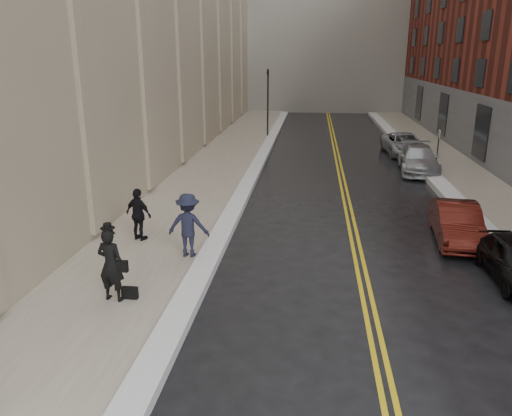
% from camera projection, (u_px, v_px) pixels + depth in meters
% --- Properties ---
extents(ground, '(160.00, 160.00, 0.00)m').
position_uv_depth(ground, '(260.00, 374.00, 10.17)').
color(ground, black).
rests_on(ground, ground).
extents(sidewalk_left, '(4.00, 64.00, 0.15)m').
position_uv_depth(sidewalk_left, '(206.00, 179.00, 25.82)').
color(sidewalk_left, gray).
rests_on(sidewalk_left, ground).
extents(sidewalk_right, '(3.00, 64.00, 0.15)m').
position_uv_depth(sidewalk_right, '(478.00, 186.00, 24.36)').
color(sidewalk_right, gray).
rests_on(sidewalk_right, ground).
extents(lane_stripe_a, '(0.12, 64.00, 0.01)m').
position_uv_depth(lane_stripe_a, '(341.00, 184.00, 25.10)').
color(lane_stripe_a, gold).
rests_on(lane_stripe_a, ground).
extents(lane_stripe_b, '(0.12, 64.00, 0.01)m').
position_uv_depth(lane_stripe_b, '(345.00, 184.00, 25.07)').
color(lane_stripe_b, gold).
rests_on(lane_stripe_b, ground).
extents(snow_ridge_left, '(0.70, 60.80, 0.26)m').
position_uv_depth(snow_ridge_left, '(250.00, 179.00, 25.55)').
color(snow_ridge_left, white).
rests_on(snow_ridge_left, ground).
extents(snow_ridge_right, '(0.85, 60.80, 0.30)m').
position_uv_depth(snow_ridge_right, '(439.00, 184.00, 24.53)').
color(snow_ridge_right, white).
rests_on(snow_ridge_right, ground).
extents(traffic_signal, '(0.18, 0.15, 5.20)m').
position_uv_depth(traffic_signal, '(268.00, 98.00, 38.02)').
color(traffic_signal, black).
rests_on(traffic_signal, ground).
extents(parking_sign_far, '(0.06, 0.35, 2.23)m').
position_uv_depth(parking_sign_far, '(438.00, 146.00, 27.90)').
color(parking_sign_far, black).
rests_on(parking_sign_far, ground).
extents(car_maroon, '(1.77, 4.14, 1.33)m').
position_uv_depth(car_maroon, '(457.00, 223.00, 17.24)').
color(car_maroon, '#46120C').
rests_on(car_maroon, ground).
extents(car_silver_near, '(2.44, 5.06, 1.42)m').
position_uv_depth(car_silver_near, '(419.00, 159.00, 27.45)').
color(car_silver_near, '#A8AAAF').
rests_on(car_silver_near, ground).
extents(car_silver_far, '(2.64, 5.09, 1.37)m').
position_uv_depth(car_silver_far, '(404.00, 144.00, 32.21)').
color(car_silver_far, '#A9ABB1').
rests_on(car_silver_far, ground).
extents(pedestrian_main, '(0.78, 0.58, 1.96)m').
position_uv_depth(pedestrian_main, '(111.00, 265.00, 12.67)').
color(pedestrian_main, black).
rests_on(pedestrian_main, sidewalk_left).
extents(pedestrian_b, '(1.33, 0.80, 2.02)m').
position_uv_depth(pedestrian_b, '(188.00, 225.00, 15.50)').
color(pedestrian_b, black).
rests_on(pedestrian_b, sidewalk_left).
extents(pedestrian_c, '(1.15, 0.83, 1.81)m').
position_uv_depth(pedestrian_c, '(139.00, 215.00, 16.87)').
color(pedestrian_c, black).
rests_on(pedestrian_c, sidewalk_left).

